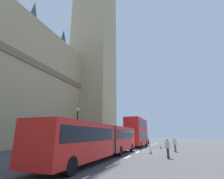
# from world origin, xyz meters

# --- Properties ---
(ground_plane) EXTENTS (160.00, 160.00, 0.00)m
(ground_plane) POSITION_xyz_m (0.00, 0.00, 0.00)
(ground_plane) COLOR #424244
(lane_centre_marking) EXTENTS (39.00, 0.16, 0.01)m
(lane_centre_marking) POSITION_xyz_m (2.51, 0.00, 0.00)
(lane_centre_marking) COLOR silver
(lane_centre_marking) RESTS_ON ground_plane
(clock_tower) EXTENTS (12.05, 12.05, 78.56)m
(clock_tower) POSITION_xyz_m (17.45, 15.98, 41.08)
(clock_tower) COLOR tan
(clock_tower) RESTS_ON ground_plane
(articulated_bus) EXTENTS (16.68, 2.54, 2.90)m
(articulated_bus) POSITION_xyz_m (-8.45, 1.99, 1.75)
(articulated_bus) COLOR red
(articulated_bus) RESTS_ON ground_plane
(double_decker_bus) EXTENTS (9.45, 2.54, 4.90)m
(double_decker_bus) POSITION_xyz_m (7.79, 2.00, 2.71)
(double_decker_bus) COLOR red
(double_decker_bus) RESTS_ON ground_plane
(sedan_lead) EXTENTS (4.40, 1.86, 1.85)m
(sedan_lead) POSITION_xyz_m (16.67, 2.22, 0.91)
(sedan_lead) COLOR black
(sedan_lead) RESTS_ON ground_plane
(traffic_cone_west) EXTENTS (0.36, 0.36, 0.58)m
(traffic_cone_west) POSITION_xyz_m (-2.98, -1.69, 0.28)
(traffic_cone_west) COLOR black
(traffic_cone_west) RESTS_ON ground_plane
(traffic_cone_middle) EXTENTS (0.36, 0.36, 0.58)m
(traffic_cone_middle) POSITION_xyz_m (4.38, -2.29, 0.28)
(traffic_cone_middle) COLOR black
(traffic_cone_middle) RESTS_ON ground_plane
(street_lamp) EXTENTS (0.44, 0.44, 5.27)m
(street_lamp) POSITION_xyz_m (-5.57, 6.50, 3.06)
(street_lamp) COLOR black
(street_lamp) RESTS_ON ground_plane
(pedestrian_near_cones) EXTENTS (0.35, 0.45, 1.69)m
(pedestrian_near_cones) POSITION_xyz_m (-6.33, -3.68, 0.91)
(pedestrian_near_cones) COLOR #333333
(pedestrian_near_cones) RESTS_ON ground_plane
(pedestrian_by_kerb) EXTENTS (0.41, 0.47, 1.69)m
(pedestrian_by_kerb) POSITION_xyz_m (0.05, -4.35, 0.91)
(pedestrian_by_kerb) COLOR #726651
(pedestrian_by_kerb) RESTS_ON ground_plane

